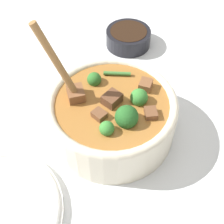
# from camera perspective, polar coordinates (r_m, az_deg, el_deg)

# --- Properties ---
(ground_plane) EXTENTS (4.00, 4.00, 0.00)m
(ground_plane) POSITION_cam_1_polar(r_m,az_deg,el_deg) (0.59, 0.00, -3.41)
(ground_plane) COLOR silver
(stew_bowl) EXTENTS (0.23, 0.23, 0.23)m
(stew_bowl) POSITION_cam_1_polar(r_m,az_deg,el_deg) (0.55, -0.01, -0.32)
(stew_bowl) COLOR beige
(stew_bowl) RESTS_ON ground_plane
(condiment_bowl) EXTENTS (0.11, 0.11, 0.04)m
(condiment_bowl) POSITION_cam_1_polar(r_m,az_deg,el_deg) (0.76, 2.99, 13.54)
(condiment_bowl) COLOR black
(condiment_bowl) RESTS_ON ground_plane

